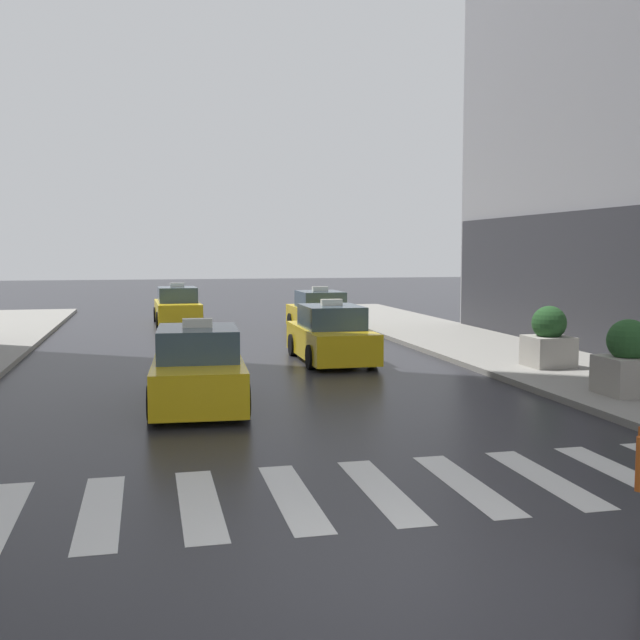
{
  "coord_description": "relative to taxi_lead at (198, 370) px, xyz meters",
  "views": [
    {
      "loc": [
        -2.39,
        -6.37,
        3.18
      ],
      "look_at": [
        0.91,
        8.0,
        1.83
      ],
      "focal_mm": 42.38,
      "sensor_mm": 36.0,
      "label": 1
    }
  ],
  "objects": [
    {
      "name": "ground_plane",
      "position": [
        1.4,
        -9.22,
        -0.72
      ],
      "size": [
        160.0,
        160.0,
        0.0
      ],
      "primitive_type": "plane",
      "color": "#26262B"
    },
    {
      "name": "crosswalk_markings",
      "position": [
        1.4,
        -6.22,
        -0.72
      ],
      "size": [
        11.3,
        2.8,
        0.01
      ],
      "color": "silver",
      "rests_on": "ground"
    },
    {
      "name": "taxi_lead",
      "position": [
        0.0,
        0.0,
        0.0
      ],
      "size": [
        2.12,
        4.63,
        1.8
      ],
      "color": "yellow",
      "rests_on": "ground"
    },
    {
      "name": "taxi_second",
      "position": [
        4.15,
        5.41,
        0.0
      ],
      "size": [
        1.96,
        4.55,
        1.8
      ],
      "color": "yellow",
      "rests_on": "ground"
    },
    {
      "name": "taxi_third",
      "position": [
        5.55,
        12.97,
        0.0
      ],
      "size": [
        1.96,
        4.56,
        1.8
      ],
      "color": "yellow",
      "rests_on": "ground"
    },
    {
      "name": "taxi_fourth",
      "position": [
        0.28,
        17.61,
        0.0
      ],
      "size": [
        2.01,
        4.58,
        1.8
      ],
      "color": "yellow",
      "rests_on": "ground"
    },
    {
      "name": "planter_near_corner",
      "position": [
        8.87,
        -1.67,
        0.15
      ],
      "size": [
        1.1,
        1.1,
        1.6
      ],
      "color": "#A8A399",
      "rests_on": "curb_right"
    },
    {
      "name": "planter_mid_block",
      "position": [
        9.25,
        2.21,
        0.15
      ],
      "size": [
        1.1,
        1.1,
        1.6
      ],
      "color": "#A8A399",
      "rests_on": "curb_right"
    }
  ]
}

